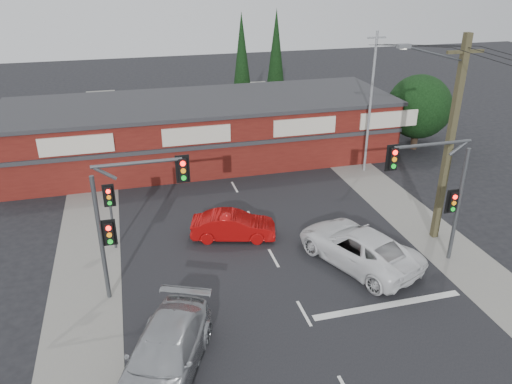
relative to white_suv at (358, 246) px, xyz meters
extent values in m
plane|color=black|center=(-3.65, -1.80, -0.85)|extent=(120.00, 120.00, 0.00)
cube|color=black|center=(-3.65, 3.20, -0.84)|extent=(14.00, 70.00, 0.01)
cube|color=gray|center=(-12.15, 3.20, -0.84)|extent=(3.00, 70.00, 0.02)
cube|color=gray|center=(4.85, 3.20, -0.84)|extent=(3.00, 70.00, 0.02)
cube|color=silver|center=(-0.15, -3.30, -0.83)|extent=(6.50, 0.35, 0.01)
imported|color=white|center=(0.00, 0.00, 0.00)|extent=(4.92, 6.69, 1.69)
imported|color=#ABAEB1|center=(-9.27, -4.70, -0.02)|extent=(4.40, 6.12, 1.65)
imported|color=#9E0A09|center=(-5.06, 3.67, -0.15)|extent=(4.43, 2.51, 1.38)
cube|color=silver|center=(-3.65, -2.91, -0.83)|extent=(0.12, 1.60, 0.01)
cube|color=silver|center=(-3.65, 1.31, -0.83)|extent=(0.12, 1.60, 0.01)
cube|color=silver|center=(-3.65, 5.53, -0.83)|extent=(0.12, 1.60, 0.01)
cube|color=silver|center=(-3.65, 9.75, -0.83)|extent=(0.12, 1.60, 0.01)
cube|color=silver|center=(-3.65, 13.97, -0.83)|extent=(0.12, 1.60, 0.01)
cube|color=silver|center=(-3.65, 18.19, -0.83)|extent=(0.12, 1.60, 0.01)
cube|color=silver|center=(-3.65, 22.41, -0.83)|extent=(0.12, 1.60, 0.01)
cube|color=silver|center=(-3.65, 26.63, -0.83)|extent=(0.12, 1.60, 0.01)
cube|color=silver|center=(-3.65, 30.85, -0.83)|extent=(0.12, 1.60, 0.01)
cube|color=#521410|center=(-4.65, 15.20, 1.15)|extent=(26.00, 8.00, 4.00)
cube|color=#2D2D30|center=(-4.65, 15.20, 3.25)|extent=(26.40, 8.40, 0.25)
cube|color=beige|center=(-12.65, 11.15, 2.25)|extent=(4.20, 0.12, 1.10)
cube|color=beige|center=(-5.65, 11.15, 2.25)|extent=(4.20, 0.12, 1.10)
cube|color=beige|center=(1.35, 11.15, 2.25)|extent=(4.20, 0.12, 1.10)
cube|color=beige|center=(7.35, 11.15, 2.25)|extent=(4.20, 0.12, 1.10)
cube|color=#2D2D30|center=(-4.65, 11.10, 1.45)|extent=(26.00, 0.15, 0.25)
cylinder|color=#2D2116|center=(10.85, 13.20, 0.05)|extent=(0.50, 0.50, 1.80)
sphere|color=black|center=(10.85, 13.20, 2.35)|extent=(4.60, 4.60, 4.60)
sphere|color=black|center=(12.35, 14.20, 1.65)|extent=(3.40, 3.40, 3.40)
sphere|color=black|center=(9.55, 14.60, 1.45)|extent=(2.80, 2.80, 2.80)
cylinder|color=#2D2116|center=(-0.15, 22.20, 0.15)|extent=(0.24, 0.24, 2.00)
cone|color=black|center=(-0.15, 22.20, 4.65)|extent=(1.80, 1.80, 7.50)
cylinder|color=#2D2116|center=(3.35, 24.20, 0.15)|extent=(0.24, 0.24, 2.00)
cone|color=black|center=(3.35, 24.20, 4.65)|extent=(1.80, 1.80, 7.50)
cylinder|color=#47494C|center=(-11.15, 0.20, 1.90)|extent=(0.18, 0.18, 5.50)
cylinder|color=#47494C|center=(-9.45, 0.20, 5.00)|extent=(3.40, 0.14, 0.14)
cylinder|color=#47494C|center=(-10.64, 0.20, 4.70)|extent=(0.82, 0.14, 0.63)
cube|color=black|center=(-7.75, 0.20, 4.55)|extent=(0.32, 0.22, 0.95)
cube|color=black|center=(-7.75, 0.27, 4.55)|extent=(0.55, 0.04, 1.15)
cylinder|color=#FF0C07|center=(-7.75, 0.07, 4.85)|extent=(0.20, 0.06, 0.20)
cylinder|color=orange|center=(-7.75, 0.07, 4.55)|extent=(0.20, 0.06, 0.20)
cylinder|color=#0CE526|center=(-7.75, 0.07, 4.25)|extent=(0.20, 0.06, 0.20)
cube|color=black|center=(-10.80, 0.20, 2.15)|extent=(0.32, 0.22, 0.95)
cube|color=black|center=(-10.80, 0.27, 2.15)|extent=(0.55, 0.04, 1.15)
cylinder|color=#FF0C07|center=(-10.80, 0.07, 2.45)|extent=(0.20, 0.06, 0.20)
cylinder|color=orange|center=(-10.80, 0.07, 2.15)|extent=(0.20, 0.06, 0.20)
cylinder|color=#0CE526|center=(-10.80, 0.07, 1.85)|extent=(0.20, 0.06, 0.20)
cylinder|color=#47494C|center=(4.35, -0.80, 1.90)|extent=(0.18, 0.18, 5.50)
cylinder|color=#47494C|center=(2.55, -0.80, 5.00)|extent=(3.60, 0.14, 0.14)
cylinder|color=#47494C|center=(3.81, -0.80, 4.70)|extent=(0.82, 0.14, 0.63)
cube|color=black|center=(0.75, -0.80, 4.55)|extent=(0.32, 0.22, 0.95)
cube|color=black|center=(0.75, -0.73, 4.55)|extent=(0.55, 0.04, 1.15)
cylinder|color=#FF0C07|center=(0.75, -0.93, 4.85)|extent=(0.20, 0.06, 0.20)
cylinder|color=orange|center=(0.75, -0.93, 4.55)|extent=(0.20, 0.06, 0.20)
cylinder|color=#0CE526|center=(0.75, -0.93, 4.25)|extent=(0.20, 0.06, 0.20)
cube|color=black|center=(4.00, -0.80, 2.15)|extent=(0.32, 0.22, 0.95)
cube|color=black|center=(4.00, -0.73, 2.15)|extent=(0.55, 0.04, 1.15)
cylinder|color=#FF0C07|center=(4.00, -0.93, 2.45)|extent=(0.20, 0.06, 0.20)
cylinder|color=orange|center=(4.00, -0.93, 2.15)|extent=(0.20, 0.06, 0.20)
cylinder|color=#0CE526|center=(4.00, -0.93, 1.85)|extent=(0.20, 0.06, 0.20)
cylinder|color=#47494C|center=(-10.85, 4.20, 0.65)|extent=(0.12, 0.12, 3.00)
cube|color=black|center=(-10.85, 4.20, 1.95)|extent=(0.32, 0.22, 0.95)
cube|color=black|center=(-10.85, 4.27, 1.95)|extent=(0.55, 0.04, 1.15)
cylinder|color=#FF0C07|center=(-10.85, 4.07, 2.25)|extent=(0.20, 0.06, 0.20)
cylinder|color=orange|center=(-10.85, 4.07, 1.95)|extent=(0.20, 0.06, 0.20)
cylinder|color=#0CE526|center=(-10.85, 4.07, 1.65)|extent=(0.20, 0.06, 0.20)
cube|color=#4B442A|center=(4.85, 1.20, 4.15)|extent=(0.30, 0.30, 10.00)
cube|color=#4B442A|center=(4.85, 1.20, 8.35)|extent=(1.80, 0.14, 0.14)
cylinder|color=#47494C|center=(3.25, 1.05, 8.35)|extent=(3.23, 0.39, 0.89)
cube|color=slate|center=(1.65, 0.90, 8.75)|extent=(0.55, 0.25, 0.18)
cylinder|color=silver|center=(1.65, 0.90, 8.65)|extent=(0.28, 0.28, 0.05)
cylinder|color=gray|center=(5.35, 10.20, 3.65)|extent=(0.16, 0.16, 9.00)
cube|color=gray|center=(5.35, 10.20, 7.75)|extent=(1.20, 0.10, 0.10)
cylinder|color=black|center=(4.50, 5.70, 7.95)|extent=(0.73, 9.01, 1.22)
cylinder|color=black|center=(5.10, 5.70, 7.95)|extent=(0.52, 9.00, 1.22)
cylinder|color=black|center=(5.69, 5.70, 7.95)|extent=(0.31, 9.00, 1.22)
camera|label=1|loc=(-9.60, -17.86, 11.91)|focal=35.00mm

